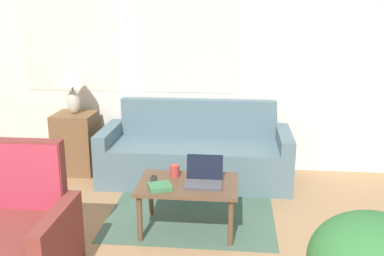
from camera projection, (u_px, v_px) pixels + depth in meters
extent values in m
cube|color=white|center=(135.00, 57.00, 5.14)|extent=(6.46, 0.05, 2.60)
cube|color=white|center=(68.00, 34.00, 5.13)|extent=(1.10, 0.01, 1.30)
cube|color=white|center=(187.00, 35.00, 5.00)|extent=(1.10, 0.01, 1.30)
cube|color=#476651|center=(194.00, 201.00, 4.40)|extent=(1.50, 1.78, 0.01)
cube|color=slate|center=(195.00, 162.00, 4.88)|extent=(1.75, 0.81, 0.43)
cube|color=slate|center=(198.00, 135.00, 5.16)|extent=(1.75, 0.12, 0.84)
cube|color=slate|center=(110.00, 153.00, 4.96)|extent=(0.14, 0.81, 0.58)
cube|color=slate|center=(284.00, 159.00, 4.77)|extent=(0.14, 0.81, 0.58)
cube|color=brown|center=(6.00, 253.00, 3.09)|extent=(0.66, 0.71, 0.42)
cube|color=brown|center=(23.00, 200.00, 3.32)|extent=(0.66, 0.10, 0.93)
cube|color=brown|center=(59.00, 248.00, 3.04)|extent=(0.10, 0.71, 0.54)
cube|color=#B23347|center=(18.00, 189.00, 3.23)|extent=(0.65, 0.01, 0.67)
cube|color=brown|center=(76.00, 143.00, 5.14)|extent=(0.45, 0.45, 0.69)
ellipsoid|color=beige|center=(73.00, 102.00, 5.02)|extent=(0.14, 0.14, 0.27)
cylinder|color=tan|center=(72.00, 88.00, 4.97)|extent=(0.02, 0.02, 0.06)
cone|color=white|center=(71.00, 73.00, 4.93)|extent=(0.31, 0.31, 0.26)
cube|color=brown|center=(188.00, 184.00, 3.75)|extent=(0.83, 0.58, 0.03)
cylinder|color=brown|center=(140.00, 219.00, 3.61)|extent=(0.04, 0.04, 0.39)
cylinder|color=brown|center=(231.00, 223.00, 3.54)|extent=(0.04, 0.04, 0.39)
cylinder|color=brown|center=(151.00, 195.00, 4.07)|extent=(0.04, 0.04, 0.39)
cylinder|color=brown|center=(232.00, 198.00, 4.00)|extent=(0.04, 0.04, 0.39)
cube|color=#47474C|center=(203.00, 185.00, 3.68)|extent=(0.30, 0.21, 0.02)
cube|color=black|center=(205.00, 167.00, 3.78)|extent=(0.30, 0.07, 0.20)
cylinder|color=#B23D38|center=(175.00, 171.00, 3.88)|extent=(0.08, 0.08, 0.10)
cube|color=#3D7A4C|center=(160.00, 187.00, 3.62)|extent=(0.23, 0.22, 0.04)
cube|color=black|center=(153.00, 179.00, 3.80)|extent=(0.06, 0.15, 0.02)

